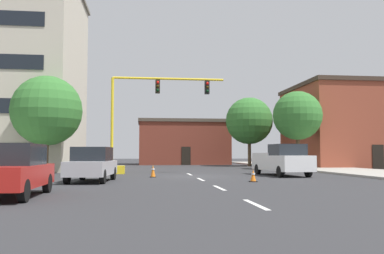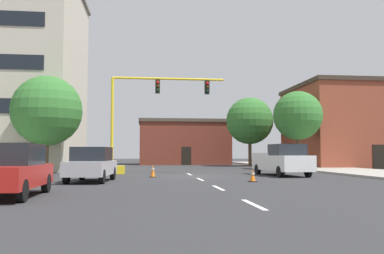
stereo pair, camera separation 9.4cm
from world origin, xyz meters
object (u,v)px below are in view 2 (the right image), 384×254
Objects in this scene: traffic_cone_roadside_a at (253,176)px; traffic_cone_roadside_b at (153,171)px; traffic_signal_gantry at (128,142)px; sedan_red_near_left at (10,170)px; sedan_silver_mid_left at (92,164)px; tree_right_mid at (298,116)px; pickup_truck_white at (282,160)px; tree_left_near at (47,111)px; tree_right_far at (250,121)px.

traffic_cone_roadside_a is 6.62m from traffic_cone_roadside_b.
traffic_cone_roadside_a is (6.53, -9.03, -1.92)m from traffic_signal_gantry.
sedan_red_near_left is 0.97× the size of sedan_silver_mid_left.
tree_right_mid reaches higher than sedan_red_near_left.
pickup_truck_white is at bearing 40.87° from sedan_red_near_left.
tree_left_near is 15.99m from sedan_red_near_left.
tree_right_mid reaches higher than traffic_cone_roadside_a.
traffic_signal_gantry is at bearing -3.85° from tree_left_near.
traffic_cone_roadside_b is at bearing -141.64° from tree_right_mid.
sedan_silver_mid_left is at bearing -139.79° from tree_right_mid.
tree_right_mid is at bearing 38.36° from traffic_cone_roadside_b.
tree_right_far is (18.29, 14.50, 0.59)m from tree_left_near.
tree_left_near is 1.51× the size of sedan_red_near_left.
sedan_red_near_left is (2.41, -15.42, -3.50)m from tree_left_near.
traffic_cone_roadside_a is (9.75, 6.01, -0.58)m from sedan_red_near_left.
tree_right_far reaches higher than traffic_cone_roadside_b.
tree_right_far is at bearing 58.18° from sedan_silver_mid_left.
pickup_truck_white is 8.90× the size of traffic_cone_roadside_a.
sedan_red_near_left is 11.47m from traffic_cone_roadside_a.
traffic_signal_gantry is at bearing -130.36° from tree_right_far.
traffic_signal_gantry is at bearing 77.90° from sedan_red_near_left.
tree_right_mid reaches higher than sedan_silver_mid_left.
sedan_silver_mid_left is at bearing -121.82° from tree_right_far.
traffic_cone_roadside_b is (7.29, -4.93, -4.01)m from tree_left_near.
traffic_cone_roadside_b is (-11.00, -19.44, -4.60)m from tree_right_far.
traffic_cone_roadside_a is at bearing 31.64° from sedan_red_near_left.
sedan_red_near_left is 7.23× the size of traffic_cone_roadside_a.
pickup_truck_white is 7.35× the size of traffic_cone_roadside_b.
traffic_cone_roadside_b is (3.14, 3.36, -0.52)m from sedan_silver_mid_left.
pickup_truck_white is 8.27m from traffic_cone_roadside_b.
sedan_silver_mid_left is (-16.11, -13.62, -3.85)m from tree_right_mid.
tree_right_mid is 9.16× the size of traffic_cone_roadside_b.
traffic_signal_gantry is 1.29× the size of tree_left_near.
tree_right_far is at bearing 49.64° from traffic_signal_gantry.
traffic_signal_gantry reaches higher than traffic_cone_roadside_b.
tree_right_far is at bearing 62.05° from sedan_red_near_left.
sedan_silver_mid_left is 7.44× the size of traffic_cone_roadside_a.
sedan_silver_mid_left is 4.63m from traffic_cone_roadside_b.
traffic_cone_roadside_b is at bearing -34.09° from tree_left_near.
traffic_signal_gantry is at bearing -158.66° from tree_right_mid.
tree_right_far is 1.36× the size of pickup_truck_white.
tree_right_mid reaches higher than tree_left_near.
tree_right_far is (12.65, 14.88, 2.74)m from traffic_signal_gantry.
tree_right_far reaches higher than traffic_cone_roadside_a.
traffic_cone_roadside_a is (-8.10, -14.74, -4.43)m from tree_right_mid.
sedan_red_near_left reaches higher than traffic_cone_roadside_b.
tree_right_mid is 1.25× the size of pickup_truck_white.
sedan_red_near_left is at bearing -117.95° from tree_right_far.
tree_right_mid is 17.39m from traffic_cone_roadside_a.
traffic_cone_roadside_b is at bearing 137.42° from traffic_cone_roadside_a.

